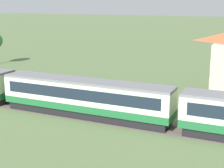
% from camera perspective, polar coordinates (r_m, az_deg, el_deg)
% --- Properties ---
extents(passenger_train, '(105.25, 3.20, 4.23)m').
position_cam_1_polar(passenger_train, '(38.49, -4.17, -2.10)').
color(passenger_train, '#1E6033').
rests_on(passenger_train, ground_plane).
extents(railway_track, '(159.05, 3.60, 0.04)m').
position_cam_1_polar(railway_track, '(42.12, -10.92, -4.26)').
color(railway_track, '#665B51').
rests_on(railway_track, ground_plane).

